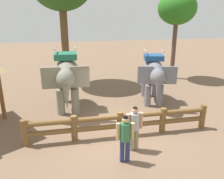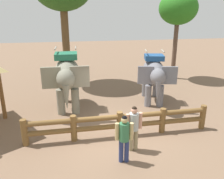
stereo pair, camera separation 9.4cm
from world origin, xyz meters
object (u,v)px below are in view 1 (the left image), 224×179
Objects in this scene: tourist_woman_in_black at (125,136)px; tree_back_center at (177,9)px; tourist_man_in_blue at (135,125)px; elephant_center at (153,74)px; log_fence at (120,122)px; elephant_near_left at (67,76)px.

tourist_woman_in_black is 0.28× the size of tree_back_center.
tourist_man_in_blue is (0.49, 0.61, 0.01)m from tourist_woman_in_black.
tourist_man_in_blue is at bearing -117.51° from elephant_center.
log_fence is 3.90m from elephant_near_left.
elephant_near_left is (-1.98, 3.16, 1.14)m from log_fence.
tree_back_center reaches higher than log_fence.
log_fence is 2.21× the size of elephant_center.
tourist_man_in_blue is at bearing 51.56° from tourist_woman_in_black.
elephant_center is at bearing 62.49° from tourist_man_in_blue.
tree_back_center is (3.08, 4.29, 3.27)m from elephant_center.
elephant_near_left reaches higher than tourist_man_in_blue.
elephant_center reaches higher than log_fence.
tree_back_center is at bearing 58.22° from tourist_man_in_blue.
tourist_woman_in_black is (-0.20, -1.65, 0.37)m from log_fence.
tourist_man_in_blue reaches higher than log_fence.
tourist_woman_in_black is at bearing -119.03° from elephant_center.
tree_back_center reaches higher than elephant_near_left.
tree_back_center is (5.60, 7.54, 4.25)m from log_fence.
tourist_woman_in_black is at bearing -69.65° from elephant_near_left.
elephant_center is at bearing 52.23° from log_fence.
elephant_near_left is at bearing 110.35° from tourist_woman_in_black.
tourist_woman_in_black is (-2.72, -4.90, -0.61)m from elephant_center.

